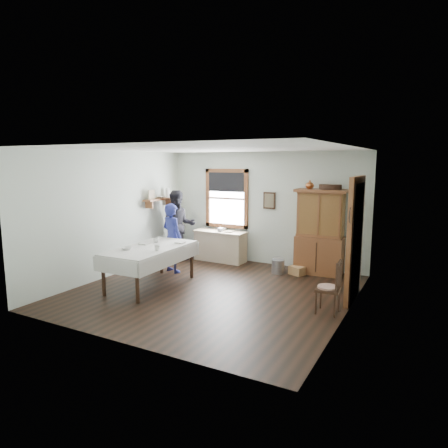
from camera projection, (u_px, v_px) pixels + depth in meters
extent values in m
cube|color=black|center=(213.00, 291.00, 7.66)|extent=(5.00, 5.00, 0.01)
cube|color=silver|center=(212.00, 149.00, 7.25)|extent=(5.00, 5.00, 0.01)
cube|color=silver|center=(264.00, 208.00, 9.63)|extent=(5.00, 0.01, 2.70)
cube|color=silver|center=(118.00, 247.00, 5.28)|extent=(5.00, 0.01, 2.70)
cube|color=silver|center=(112.00, 214.00, 8.62)|extent=(0.01, 5.00, 2.70)
cube|color=silver|center=(350.00, 233.00, 6.29)|extent=(0.01, 5.00, 2.70)
cube|color=white|center=(227.00, 198.00, 10.05)|extent=(1.00, 0.02, 1.30)
cube|color=brown|center=(227.00, 171.00, 9.92)|extent=(1.18, 0.06, 0.09)
cube|color=brown|center=(227.00, 226.00, 10.14)|extent=(1.18, 0.06, 0.09)
cube|color=brown|center=(208.00, 198.00, 10.29)|extent=(0.09, 0.06, 1.48)
cube|color=brown|center=(246.00, 199.00, 9.78)|extent=(0.09, 0.06, 1.48)
cube|color=black|center=(226.00, 182.00, 9.95)|extent=(0.98, 0.03, 0.48)
cube|color=#4B3F35|center=(357.00, 242.00, 7.09)|extent=(0.03, 0.90, 2.10)
cube|color=brown|center=(349.00, 247.00, 6.66)|extent=(0.08, 0.12, 2.10)
cube|color=brown|center=(360.00, 237.00, 7.54)|extent=(0.08, 0.12, 2.10)
cube|color=brown|center=(358.00, 180.00, 6.93)|extent=(0.08, 1.14, 0.12)
cube|color=brown|center=(159.00, 199.00, 9.84)|extent=(0.24, 1.00, 0.04)
cube|color=brown|center=(149.00, 205.00, 9.51)|extent=(0.22, 0.03, 0.18)
cube|color=brown|center=(169.00, 202.00, 10.20)|extent=(0.22, 0.03, 0.18)
cube|color=tan|center=(152.00, 195.00, 9.56)|extent=(0.03, 0.22, 0.24)
cylinder|color=silver|center=(168.00, 193.00, 10.12)|extent=(0.12, 0.12, 0.22)
cube|color=#341B12|center=(269.00, 201.00, 9.49)|extent=(0.30, 0.04, 0.40)
torus|color=black|center=(351.00, 208.00, 6.51)|extent=(0.01, 0.27, 0.27)
cube|color=tan|center=(220.00, 246.00, 9.98)|extent=(1.34, 0.54, 0.76)
cube|color=brown|center=(320.00, 232.00, 8.74)|extent=(1.12, 0.56, 1.88)
cube|color=silver|center=(151.00, 267.00, 7.92)|extent=(1.12, 2.04, 0.80)
cube|color=#341B12|center=(328.00, 287.00, 6.51)|extent=(0.44, 0.44, 0.89)
cube|color=gray|center=(278.00, 266.00, 8.90)|extent=(0.32, 0.32, 0.31)
cube|color=#AC7C4E|center=(297.00, 271.00, 8.78)|extent=(0.38, 0.33, 0.19)
imported|color=navy|center=(172.00, 240.00, 8.93)|extent=(0.60, 0.48, 1.44)
imported|color=black|center=(179.00, 228.00, 9.96)|extent=(1.01, 0.98, 1.63)
imported|color=silver|center=(156.00, 240.00, 8.32)|extent=(0.13, 0.13, 0.10)
imported|color=silver|center=(157.00, 248.00, 7.55)|extent=(0.13, 0.13, 0.10)
imported|color=silver|center=(127.00, 248.00, 7.62)|extent=(0.26, 0.26, 0.05)
imported|color=#6D6248|center=(226.00, 231.00, 9.83)|extent=(0.18, 0.23, 0.02)
imported|color=silver|center=(222.00, 229.00, 10.02)|extent=(0.21, 0.21, 0.06)
imported|color=silver|center=(161.00, 197.00, 9.87)|extent=(0.22, 0.22, 0.05)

